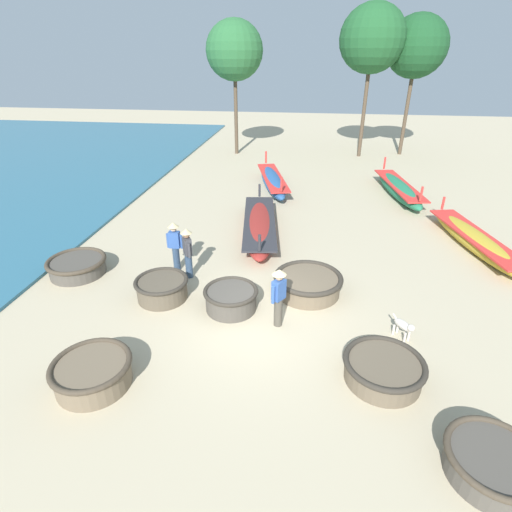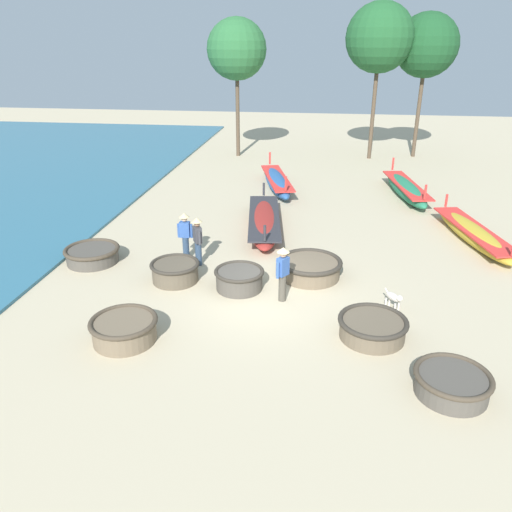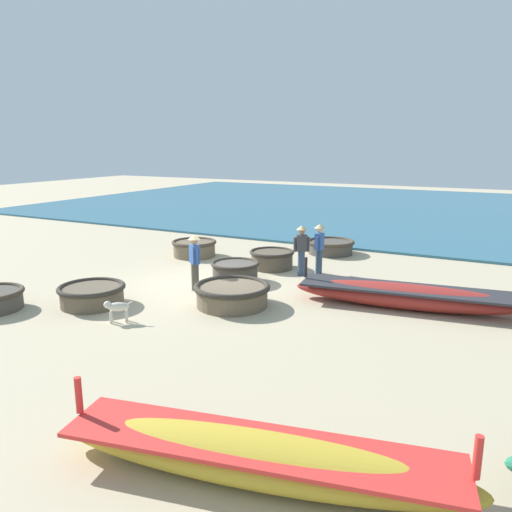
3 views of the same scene
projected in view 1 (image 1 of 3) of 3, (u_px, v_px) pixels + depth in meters
ground_plane at (260, 321)px, 10.70m from camera, size 80.00×80.00×0.00m
coracle_front_right at (383, 369)px, 8.66m from camera, size 1.78×1.78×0.55m
coracle_far_right at (308, 283)px, 11.80m from camera, size 2.05×2.05×0.59m
coracle_upturned at (231, 298)px, 11.05m from camera, size 1.52×1.52×0.63m
coracle_weathered at (77, 265)px, 12.83m from camera, size 1.85×1.85×0.53m
coracle_front_left at (494, 463)px, 6.69m from camera, size 1.65×1.65×0.53m
coracle_nearest at (162, 288)px, 11.54m from camera, size 1.55×1.55×0.63m
coracle_tilted at (92, 372)px, 8.53m from camera, size 1.71×1.71×0.61m
long_boat_green_hull at (273, 181)px, 20.75m from camera, size 2.29×5.71×1.34m
long_boat_white_hull at (259, 225)px, 15.67m from camera, size 1.91×6.04×1.15m
long_boat_red_hull at (399, 189)px, 19.62m from camera, size 1.79×5.79×1.31m
long_boat_ochre_hull at (475, 240)px, 14.48m from camera, size 2.11×5.70×1.07m
fisherman_crouching at (279, 294)px, 10.10m from camera, size 0.37×0.45×1.67m
fisherman_standing_right at (175, 243)px, 12.75m from camera, size 0.53×0.36×1.67m
fisherman_hauling at (188, 250)px, 12.33m from camera, size 0.36×0.47×1.67m
dog at (404, 326)px, 9.88m from camera, size 0.47×0.58×0.55m
tree_right_mid at (235, 51)px, 25.03m from camera, size 3.62×3.62×8.24m
tree_rightmost at (372, 39)px, 24.04m from camera, size 3.97×3.97×9.05m
tree_left_mid at (417, 47)px, 24.72m from camera, size 3.74×3.74×8.52m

